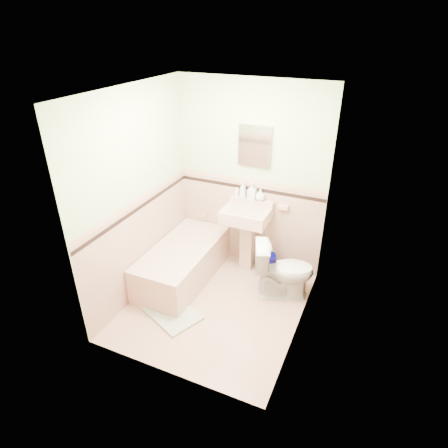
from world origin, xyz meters
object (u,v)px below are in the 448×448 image
at_px(bathtub, 183,264).
at_px(sink, 246,240).
at_px(soap_bottle_left, 243,190).
at_px(bucket, 268,262).
at_px(toilet, 284,270).
at_px(soap_bottle_mid, 252,191).
at_px(soap_bottle_right, 260,195).
at_px(medicine_cabinet, 255,146).
at_px(shoe, 172,308).

xyz_separation_m(bathtub, sink, (0.68, 0.53, 0.24)).
bearing_deg(soap_bottle_left, bucket, -9.10).
height_order(bathtub, toilet, toilet).
xyz_separation_m(soap_bottle_mid, bucket, (0.29, -0.07, -0.99)).
distance_m(soap_bottle_left, soap_bottle_right, 0.24).
relative_size(soap_bottle_left, bucket, 0.93).
bearing_deg(sink, bathtub, -142.07).
bearing_deg(bathtub, soap_bottle_mid, 46.25).
bearing_deg(bathtub, medicine_cabinet, 47.42).
distance_m(sink, bucket, 0.47).
bearing_deg(shoe, soap_bottle_mid, 92.58).
bearing_deg(medicine_cabinet, bathtub, -132.58).
bearing_deg(toilet, soap_bottle_left, 35.33).
xyz_separation_m(soap_bottle_left, soap_bottle_right, (0.24, 0.00, -0.03)).
height_order(bucket, shoe, bucket).
relative_size(toilet, bucket, 3.19).
height_order(soap_bottle_mid, toilet, soap_bottle_mid).
xyz_separation_m(soap_bottle_right, toilet, (0.51, -0.50, -0.71)).
relative_size(bathtub, toilet, 2.05).
height_order(medicine_cabinet, soap_bottle_right, medicine_cabinet).
relative_size(soap_bottle_right, toilet, 0.22).
bearing_deg(toilet, soap_bottle_mid, 30.25).
height_order(sink, soap_bottle_left, soap_bottle_left).
xyz_separation_m(medicine_cabinet, soap_bottle_right, (0.11, -0.03, -0.63)).
bearing_deg(soap_bottle_mid, shoe, -108.99).
height_order(sink, toilet, sink).
distance_m(soap_bottle_mid, bucket, 1.03).
bearing_deg(soap_bottle_right, shoe, -113.07).
bearing_deg(toilet, medicine_cabinet, 28.61).
height_order(sink, soap_bottle_right, soap_bottle_right).
bearing_deg(toilet, bucket, 16.44).
bearing_deg(bucket, medicine_cabinet, 161.58).
bearing_deg(soap_bottle_left, shoe, -104.06).
relative_size(sink, shoe, 6.25).
relative_size(sink, soap_bottle_left, 4.38).
relative_size(medicine_cabinet, soap_bottle_right, 3.30).
xyz_separation_m(bathtub, toilet, (1.31, 0.21, 0.14)).
bearing_deg(toilet, bathtub, 78.03).
height_order(medicine_cabinet, bucket, medicine_cabinet).
xyz_separation_m(soap_bottle_mid, soap_bottle_right, (0.11, 0.00, -0.03)).
relative_size(bathtub, soap_bottle_mid, 6.86).
relative_size(toilet, shoe, 4.92).
distance_m(soap_bottle_right, bucket, 0.98).
distance_m(bucket, shoe, 1.51).
relative_size(medicine_cabinet, bucket, 2.27).
bearing_deg(bathtub, soap_bottle_right, 41.89).
xyz_separation_m(bathtub, soap_bottle_mid, (0.68, 0.71, 0.88)).
relative_size(sink, medicine_cabinet, 1.78).
xyz_separation_m(soap_bottle_left, bucket, (0.42, -0.07, -0.99)).
height_order(soap_bottle_left, soap_bottle_right, soap_bottle_left).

